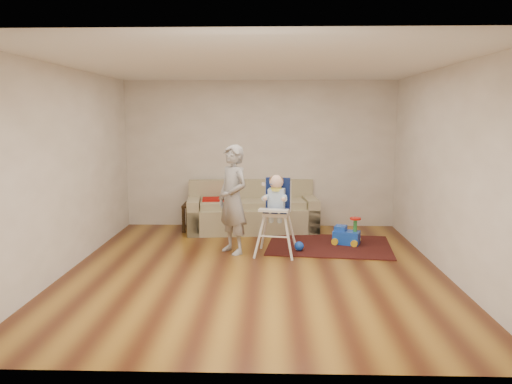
{
  "coord_description": "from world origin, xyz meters",
  "views": [
    {
      "loc": [
        0.21,
        -6.51,
        2.06
      ],
      "look_at": [
        0.0,
        0.4,
        1.0
      ],
      "focal_mm": 35.0,
      "sensor_mm": 36.0,
      "label": 1
    }
  ],
  "objects_px": {
    "ride_on_toy": "(347,230)",
    "toy_ball": "(299,246)",
    "side_table": "(197,217)",
    "adult": "(233,200)",
    "sofa": "(252,207)",
    "high_chair": "(276,216)"
  },
  "relations": [
    {
      "from": "side_table",
      "to": "high_chair",
      "type": "relative_size",
      "value": 0.4
    },
    {
      "from": "ride_on_toy",
      "to": "toy_ball",
      "type": "distance_m",
      "value": 0.91
    },
    {
      "from": "sofa",
      "to": "toy_ball",
      "type": "distance_m",
      "value": 1.63
    },
    {
      "from": "ride_on_toy",
      "to": "toy_ball",
      "type": "xyz_separation_m",
      "value": [
        -0.78,
        -0.44,
        -0.15
      ]
    },
    {
      "from": "side_table",
      "to": "adult",
      "type": "height_order",
      "value": "adult"
    },
    {
      "from": "sofa",
      "to": "side_table",
      "type": "distance_m",
      "value": 1.02
    },
    {
      "from": "ride_on_toy",
      "to": "toy_ball",
      "type": "height_order",
      "value": "ride_on_toy"
    },
    {
      "from": "high_chair",
      "to": "ride_on_toy",
      "type": "bearing_deg",
      "value": 36.94
    },
    {
      "from": "toy_ball",
      "to": "adult",
      "type": "height_order",
      "value": "adult"
    },
    {
      "from": "side_table",
      "to": "adult",
      "type": "distance_m",
      "value": 1.78
    },
    {
      "from": "ride_on_toy",
      "to": "adult",
      "type": "bearing_deg",
      "value": -143.19
    },
    {
      "from": "sofa",
      "to": "ride_on_toy",
      "type": "xyz_separation_m",
      "value": [
        1.55,
        -0.95,
        -0.21
      ]
    },
    {
      "from": "ride_on_toy",
      "to": "side_table",
      "type": "bearing_deg",
      "value": 179.61
    },
    {
      "from": "side_table",
      "to": "high_chair",
      "type": "xyz_separation_m",
      "value": [
        1.41,
        -1.57,
        0.34
      ]
    },
    {
      "from": "side_table",
      "to": "adult",
      "type": "xyz_separation_m",
      "value": [
        0.76,
        -1.5,
        0.57
      ]
    },
    {
      "from": "side_table",
      "to": "toy_ball",
      "type": "distance_m",
      "value": 2.27
    },
    {
      "from": "side_table",
      "to": "toy_ball",
      "type": "relative_size",
      "value": 3.37
    },
    {
      "from": "side_table",
      "to": "ride_on_toy",
      "type": "height_order",
      "value": "side_table"
    },
    {
      "from": "toy_ball",
      "to": "high_chair",
      "type": "distance_m",
      "value": 0.63
    },
    {
      "from": "ride_on_toy",
      "to": "toy_ball",
      "type": "relative_size",
      "value": 3.09
    },
    {
      "from": "sofa",
      "to": "side_table",
      "type": "xyz_separation_m",
      "value": [
        -1.0,
        0.02,
        -0.2
      ]
    },
    {
      "from": "ride_on_toy",
      "to": "high_chair",
      "type": "distance_m",
      "value": 1.33
    }
  ]
}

